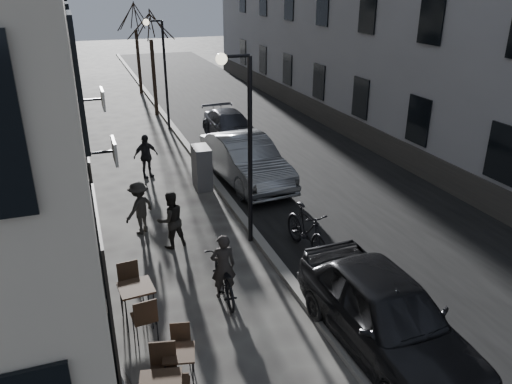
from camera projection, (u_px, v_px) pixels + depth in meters
road at (258, 132)px, 23.69m from camera, size 7.30×60.00×0.00m
kerb at (182, 139)px, 22.53m from camera, size 0.25×60.00×0.12m
streetlamp_near at (244, 131)px, 12.54m from camera, size 0.90×0.28×5.09m
streetlamp_far at (161, 63)px, 22.93m from camera, size 0.90×0.28×5.09m
tree_near at (150, 24)px, 24.97m from camera, size 2.40×2.40×5.70m
tree_far at (135, 16)px, 30.17m from camera, size 2.40×2.40×5.70m
bistro_set_b at (180, 364)px, 8.78m from camera, size 0.67×1.40×0.80m
bistro_set_c at (137, 300)px, 10.38m from camera, size 0.74×1.71×0.99m
sign_board at (113, 364)px, 8.70m from camera, size 0.53×0.73×1.17m
utility_cabinet at (202, 168)px, 17.10m from camera, size 0.56×0.99×1.47m
bicycle at (224, 278)px, 11.22m from camera, size 0.73×1.84×0.95m
cyclist_rider at (223, 266)px, 11.11m from camera, size 0.59×0.40×1.55m
pedestrian_near at (171, 220)px, 13.22m from camera, size 0.89×0.76×1.59m
pedestrian_mid at (139, 208)px, 13.98m from camera, size 1.14×1.08×1.55m
pedestrian_far at (146, 156)px, 17.99m from camera, size 1.02×0.68×1.61m
car_near at (386, 313)px, 9.49m from camera, size 1.98×4.71×1.59m
car_mid at (246, 160)px, 17.56m from camera, size 2.16×5.12×1.64m
car_far at (230, 126)px, 22.41m from camera, size 1.87×4.35×1.25m
moped at (307, 230)px, 12.99m from camera, size 0.76×2.17×1.28m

